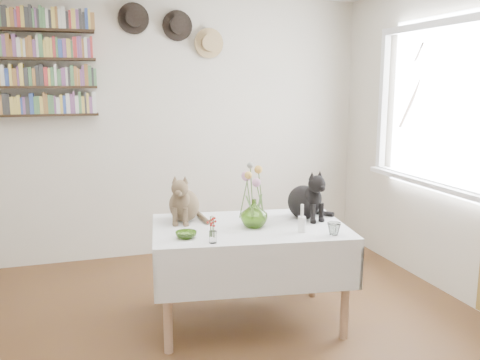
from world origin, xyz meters
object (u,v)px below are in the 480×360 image
object	(u,v)px
black_cat	(304,193)
flower_vase	(254,213)
tabby_cat	(184,196)
bookshelf_unit	(36,63)
dining_table	(249,250)

from	to	relation	value
black_cat	flower_vase	distance (m)	0.45
tabby_cat	bookshelf_unit	xyz separation A→B (m)	(-1.01, 1.33, 0.96)
dining_table	black_cat	size ratio (longest dim) A/B	3.87
black_cat	flower_vase	xyz separation A→B (m)	(-0.42, -0.12, -0.09)
flower_vase	dining_table	bearing A→B (deg)	112.87
tabby_cat	flower_vase	xyz separation A→B (m)	(0.42, -0.31, -0.08)
black_cat	bookshelf_unit	world-z (taller)	bookshelf_unit
black_cat	bookshelf_unit	size ratio (longest dim) A/B	0.37
dining_table	flower_vase	xyz separation A→B (m)	(0.02, -0.04, 0.27)
tabby_cat	black_cat	world-z (taller)	black_cat
flower_vase	tabby_cat	bearing A→B (deg)	143.56
dining_table	tabby_cat	xyz separation A→B (m)	(-0.40, 0.27, 0.35)
dining_table	flower_vase	bearing A→B (deg)	-67.13
dining_table	flower_vase	distance (m)	0.27
dining_table	black_cat	bearing A→B (deg)	10.05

